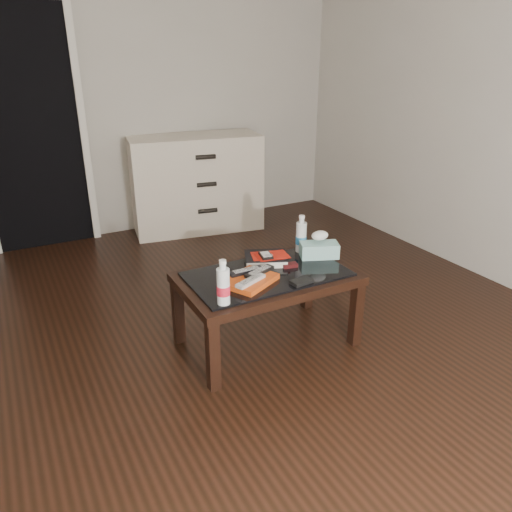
{
  "coord_description": "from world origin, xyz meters",
  "views": [
    {
      "loc": [
        -0.73,
        -2.13,
        1.67
      ],
      "look_at": [
        0.51,
        0.19,
        0.55
      ],
      "focal_mm": 35.0,
      "sensor_mm": 36.0,
      "label": 1
    }
  ],
  "objects_px": {
    "water_bottle_right": "(301,233)",
    "tissue_box": "(319,250)",
    "coffee_table": "(267,283)",
    "textbook": "(266,259)",
    "water_bottle_left": "(223,282)",
    "dresser": "(196,183)"
  },
  "relations": [
    {
      "from": "coffee_table",
      "to": "water_bottle_left",
      "type": "bearing_deg",
      "value": -150.15
    },
    {
      "from": "tissue_box",
      "to": "water_bottle_left",
      "type": "bearing_deg",
      "value": -137.9
    },
    {
      "from": "textbook",
      "to": "water_bottle_right",
      "type": "xyz_separation_m",
      "value": [
        0.28,
        0.05,
        0.1
      ]
    },
    {
      "from": "coffee_table",
      "to": "tissue_box",
      "type": "xyz_separation_m",
      "value": [
        0.4,
        0.06,
        0.11
      ]
    },
    {
      "from": "dresser",
      "to": "tissue_box",
      "type": "height_order",
      "value": "dresser"
    },
    {
      "from": "textbook",
      "to": "water_bottle_left",
      "type": "height_order",
      "value": "water_bottle_left"
    },
    {
      "from": "tissue_box",
      "to": "coffee_table",
      "type": "bearing_deg",
      "value": -148.87
    },
    {
      "from": "dresser",
      "to": "water_bottle_right",
      "type": "relative_size",
      "value": 5.31
    },
    {
      "from": "textbook",
      "to": "coffee_table",
      "type": "bearing_deg",
      "value": -92.7
    },
    {
      "from": "coffee_table",
      "to": "water_bottle_left",
      "type": "relative_size",
      "value": 4.2
    },
    {
      "from": "coffee_table",
      "to": "dresser",
      "type": "height_order",
      "value": "dresser"
    },
    {
      "from": "water_bottle_right",
      "to": "textbook",
      "type": "bearing_deg",
      "value": -170.02
    },
    {
      "from": "coffee_table",
      "to": "water_bottle_right",
      "type": "bearing_deg",
      "value": 28.43
    },
    {
      "from": "water_bottle_left",
      "to": "textbook",
      "type": "bearing_deg",
      "value": 38.69
    },
    {
      "from": "coffee_table",
      "to": "water_bottle_left",
      "type": "height_order",
      "value": "water_bottle_left"
    },
    {
      "from": "textbook",
      "to": "water_bottle_left",
      "type": "relative_size",
      "value": 1.05
    },
    {
      "from": "water_bottle_left",
      "to": "tissue_box",
      "type": "relative_size",
      "value": 1.03
    },
    {
      "from": "coffee_table",
      "to": "textbook",
      "type": "height_order",
      "value": "textbook"
    },
    {
      "from": "coffee_table",
      "to": "textbook",
      "type": "distance_m",
      "value": 0.18
    },
    {
      "from": "water_bottle_left",
      "to": "tissue_box",
      "type": "bearing_deg",
      "value": 19.49
    },
    {
      "from": "water_bottle_right",
      "to": "tissue_box",
      "type": "bearing_deg",
      "value": -68.68
    },
    {
      "from": "coffee_table",
      "to": "textbook",
      "type": "relative_size",
      "value": 4.0
    }
  ]
}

